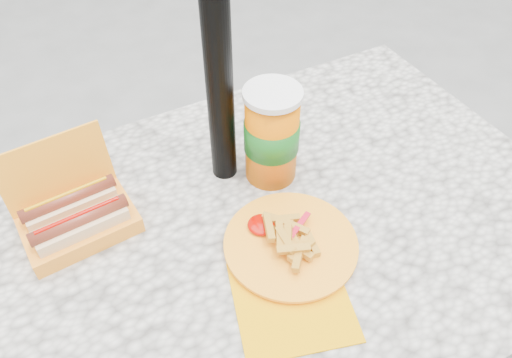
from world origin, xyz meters
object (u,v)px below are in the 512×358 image
fries_plate (290,247)px  hotdog_box (76,216)px  soda_cup (272,135)px  umbrella_pole (215,12)px

fries_plate → hotdog_box: bearing=144.4°
fries_plate → soda_cup: size_ratio=1.61×
fries_plate → soda_cup: (0.07, 0.19, 0.09)m
umbrella_pole → soda_cup: 0.26m
umbrella_pole → fries_plate: 0.41m
fries_plate → soda_cup: soda_cup is taller
hotdog_box → soda_cup: size_ratio=1.02×
umbrella_pole → soda_cup: (0.08, -0.05, -0.25)m
hotdog_box → fries_plate: size_ratio=0.63×
umbrella_pole → fries_plate: size_ratio=6.67×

